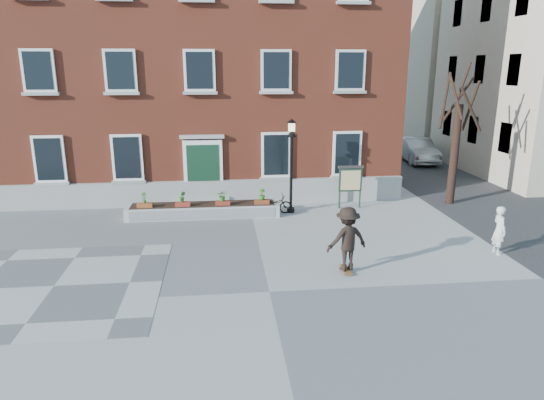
{
  "coord_description": "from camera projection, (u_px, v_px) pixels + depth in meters",
  "views": [
    {
      "loc": [
        -1.22,
        -12.06,
        5.98
      ],
      "look_at": [
        0.5,
        4.0,
        1.5
      ],
      "focal_mm": 32.0,
      "sensor_mm": 36.0,
      "label": 1
    }
  ],
  "objects": [
    {
      "name": "planter_assembly",
      "position": [
        204.0,
        209.0,
        19.87
      ],
      "size": [
        6.2,
        1.12,
        1.15
      ],
      "color": "beige",
      "rests_on": "ground"
    },
    {
      "name": "checker_patch",
      "position": [
        54.0,
        286.0,
        13.62
      ],
      "size": [
        6.0,
        6.0,
        0.01
      ],
      "primitive_type": "cube",
      "color": "#555558",
      "rests_on": "ground"
    },
    {
      "name": "side_street",
      "position": [
        508.0,
        50.0,
        32.21
      ],
      "size": [
        15.2,
        36.0,
        14.5
      ],
      "color": "#353537",
      "rests_on": "ground"
    },
    {
      "name": "parked_car",
      "position": [
        417.0,
        150.0,
        31.13
      ],
      "size": [
        1.9,
        4.81,
        1.56
      ],
      "primitive_type": "imported",
      "rotation": [
        0.0,
        0.0,
        -0.06
      ],
      "color": "#ADAFB2",
      "rests_on": "ground"
    },
    {
      "name": "skateboarder",
      "position": [
        347.0,
        239.0,
        14.31
      ],
      "size": [
        1.38,
        0.98,
        2.02
      ],
      "color": "brown",
      "rests_on": "ground"
    },
    {
      "name": "ground",
      "position": [
        269.0,
        292.0,
        13.28
      ],
      "size": [
        100.0,
        100.0,
        0.0
      ],
      "primitive_type": "plane",
      "color": "gray",
      "rests_on": "ground"
    },
    {
      "name": "brick_building",
      "position": [
        203.0,
        59.0,
        24.78
      ],
      "size": [
        18.4,
        10.85,
        12.6
      ],
      "color": "#973E29",
      "rests_on": "ground"
    },
    {
      "name": "bystander",
      "position": [
        499.0,
        230.0,
        15.79
      ],
      "size": [
        0.4,
        0.6,
        1.62
      ],
      "primitive_type": "imported",
      "rotation": [
        0.0,
        0.0,
        1.55
      ],
      "color": "silver",
      "rests_on": "ground"
    },
    {
      "name": "bicycle",
      "position": [
        273.0,
        205.0,
        20.16
      ],
      "size": [
        1.61,
        0.73,
        0.82
      ],
      "primitive_type": "imported",
      "rotation": [
        0.0,
        0.0,
        1.69
      ],
      "color": "black",
      "rests_on": "ground"
    },
    {
      "name": "lamp_post",
      "position": [
        291.0,
        153.0,
        19.84
      ],
      "size": [
        0.4,
        0.4,
        3.93
      ],
      "color": "black",
      "rests_on": "ground"
    },
    {
      "name": "bare_tree",
      "position": [
        456.0,
        142.0,
        21.14
      ],
      "size": [
        1.83,
        1.83,
        6.16
      ],
      "color": "black",
      "rests_on": "ground"
    },
    {
      "name": "notice_board",
      "position": [
        350.0,
        180.0,
        20.8
      ],
      "size": [
        1.1,
        0.16,
        1.87
      ],
      "color": "#172E22",
      "rests_on": "ground"
    }
  ]
}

